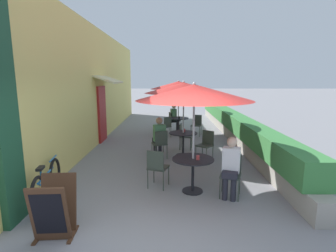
# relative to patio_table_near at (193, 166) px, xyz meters

# --- Properties ---
(ground_plane) EXTENTS (120.00, 120.00, 0.00)m
(ground_plane) POSITION_rel_patio_table_near_xyz_m (-0.70, -1.83, -0.56)
(ground_plane) COLOR gray
(cafe_facade_wall) EXTENTS (0.98, 14.32, 4.20)m
(cafe_facade_wall) POSITION_rel_patio_table_near_xyz_m (-3.24, 5.19, 1.53)
(cafe_facade_wall) COLOR #E0CC6B
(cafe_facade_wall) RESTS_ON ground_plane
(planter_hedge) EXTENTS (0.60, 13.32, 1.01)m
(planter_hedge) POSITION_rel_patio_table_near_xyz_m (2.05, 5.23, -0.02)
(planter_hedge) COLOR gray
(planter_hedge) RESTS_ON ground_plane
(patio_table_near) EXTENTS (0.88, 0.88, 0.73)m
(patio_table_near) POSITION_rel_patio_table_near_xyz_m (0.00, 0.00, 0.00)
(patio_table_near) COLOR black
(patio_table_near) RESTS_ON ground_plane
(patio_umbrella_near) EXTENTS (2.36, 2.36, 2.31)m
(patio_umbrella_near) POSITION_rel_patio_table_near_xyz_m (0.00, -0.00, 1.54)
(patio_umbrella_near) COLOR #B7B7BC
(patio_umbrella_near) RESTS_ON ground_plane
(cafe_chair_near_left) EXTENTS (0.50, 0.50, 0.87)m
(cafe_chair_near_left) POSITION_rel_patio_table_near_xyz_m (0.76, -0.17, -0.04)
(cafe_chair_near_left) COLOR #384238
(cafe_chair_near_left) RESTS_ON ground_plane
(seated_patron_near_left) EXTENTS (0.43, 0.48, 1.25)m
(seated_patron_near_left) POSITION_rel_patio_table_near_xyz_m (0.73, -0.28, 0.13)
(seated_patron_near_left) COLOR #23232D
(seated_patron_near_left) RESTS_ON ground_plane
(cafe_chair_near_right) EXTENTS (0.50, 0.50, 0.87)m
(cafe_chair_near_right) POSITION_rel_patio_table_near_xyz_m (-0.76, 0.17, -0.04)
(cafe_chair_near_right) COLOR #384238
(cafe_chair_near_right) RESTS_ON ground_plane
(coffee_cup_near) EXTENTS (0.07, 0.07, 0.09)m
(coffee_cup_near) POSITION_rel_patio_table_near_xyz_m (0.09, -0.08, 0.22)
(coffee_cup_near) COLOR #B73D3D
(coffee_cup_near) RESTS_ON patio_table_near
(patio_table_mid) EXTENTS (0.88, 0.88, 0.73)m
(patio_table_mid) POSITION_rel_patio_table_near_xyz_m (-0.08, 2.65, 0.00)
(patio_table_mid) COLOR black
(patio_table_mid) RESTS_ON ground_plane
(patio_umbrella_mid) EXTENTS (2.36, 2.36, 2.31)m
(patio_umbrella_mid) POSITION_rel_patio_table_near_xyz_m (-0.08, 2.65, 1.54)
(patio_umbrella_mid) COLOR #B7B7BC
(patio_umbrella_mid) RESTS_ON ground_plane
(cafe_chair_mid_left) EXTENTS (0.51, 0.51, 0.87)m
(cafe_chair_mid_left) POSITION_rel_patio_table_near_xyz_m (-0.78, 2.31, -0.04)
(cafe_chair_mid_left) COLOR #384238
(cafe_chair_mid_left) RESTS_ON ground_plane
(seated_patron_mid_left) EXTENTS (0.44, 0.49, 1.25)m
(seated_patron_mid_left) POSITION_rel_patio_table_near_xyz_m (-0.82, 2.41, 0.13)
(seated_patron_mid_left) COLOR #23232D
(seated_patron_mid_left) RESTS_ON ground_plane
(cafe_chair_mid_right) EXTENTS (0.56, 0.56, 0.87)m
(cafe_chair_mid_right) POSITION_rel_patio_table_near_xyz_m (0.57, 2.21, -0.04)
(cafe_chair_mid_right) COLOR #384238
(cafe_chair_mid_right) RESTS_ON ground_plane
(cafe_chair_mid_back) EXTENTS (0.46, 0.46, 0.87)m
(cafe_chair_mid_back) POSITION_rel_patio_table_near_xyz_m (-0.02, 3.43, -0.04)
(cafe_chair_mid_back) COLOR #384238
(cafe_chair_mid_back) RESTS_ON ground_plane
(coffee_cup_mid) EXTENTS (0.07, 0.07, 0.09)m
(coffee_cup_mid) POSITION_rel_patio_table_near_xyz_m (-0.04, 2.78, 0.22)
(coffee_cup_mid) COLOR #B73D3D
(coffee_cup_mid) RESTS_ON patio_table_mid
(patio_table_far) EXTENTS (0.88, 0.88, 0.73)m
(patio_table_far) POSITION_rel_patio_table_near_xyz_m (-0.14, 5.74, 0.00)
(patio_table_far) COLOR black
(patio_table_far) RESTS_ON ground_plane
(patio_umbrella_far) EXTENTS (2.36, 2.36, 2.31)m
(patio_umbrella_far) POSITION_rel_patio_table_near_xyz_m (-0.14, 5.74, 1.54)
(patio_umbrella_far) COLOR #B7B7BC
(patio_umbrella_far) RESTS_ON ground_plane
(cafe_chair_far_left) EXTENTS (0.57, 0.57, 0.87)m
(cafe_chair_far_left) POSITION_rel_patio_table_near_xyz_m (-0.65, 5.15, -0.04)
(cafe_chair_far_left) COLOR #384238
(cafe_chair_far_left) RESTS_ON ground_plane
(cafe_chair_far_right) EXTENTS (0.50, 0.50, 0.87)m
(cafe_chair_far_right) POSITION_rel_patio_table_near_xyz_m (0.63, 5.58, -0.04)
(cafe_chair_far_right) COLOR #384238
(cafe_chair_far_right) RESTS_ON ground_plane
(cafe_chair_far_back) EXTENTS (0.48, 0.48, 0.87)m
(cafe_chair_far_back) POSITION_rel_patio_table_near_xyz_m (-0.38, 6.48, -0.04)
(cafe_chair_far_back) COLOR #384238
(cafe_chair_far_back) RESTS_ON ground_plane
(seated_patron_far_back) EXTENTS (0.46, 0.40, 1.25)m
(seated_patron_far_back) POSITION_rel_patio_table_near_xyz_m (-0.28, 6.50, 0.13)
(seated_patron_far_back) COLOR #23232D
(seated_patron_far_back) RESTS_ON ground_plane
(coffee_cup_far) EXTENTS (0.07, 0.07, 0.09)m
(coffee_cup_far) POSITION_rel_patio_table_near_xyz_m (-0.10, 5.57, 0.22)
(coffee_cup_far) COLOR #232328
(coffee_cup_far) RESTS_ON patio_table_far
(bicycle_leaning) EXTENTS (0.31, 1.74, 0.79)m
(bicycle_leaning) POSITION_rel_patio_table_near_xyz_m (-2.89, -0.45, -0.20)
(bicycle_leaning) COLOR black
(bicycle_leaning) RESTS_ON ground_plane
(menu_board) EXTENTS (0.59, 0.67, 0.91)m
(menu_board) POSITION_rel_patio_table_near_xyz_m (-2.23, -1.62, -0.11)
(menu_board) COLOR #422819
(menu_board) RESTS_ON ground_plane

